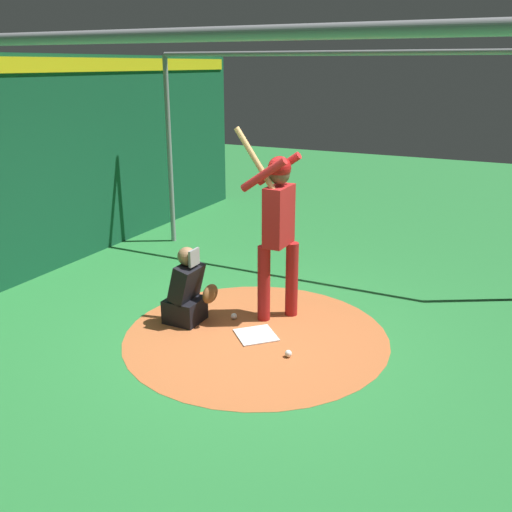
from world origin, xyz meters
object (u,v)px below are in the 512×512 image
object	(u,v)px
batter	(278,221)
baseball_1	(288,353)
baseball_0	(234,316)
home_plate	(256,335)
catcher	(188,293)

from	to	relation	value
batter	baseball_1	bearing A→B (deg)	-58.51
baseball_0	home_plate	bearing A→B (deg)	-32.18
baseball_1	catcher	bearing A→B (deg)	169.16
home_plate	baseball_1	world-z (taller)	baseball_1
catcher	baseball_0	world-z (taller)	catcher
home_plate	baseball_1	bearing A→B (deg)	-28.86
baseball_0	batter	bearing A→B (deg)	34.87
home_plate	batter	world-z (taller)	batter
catcher	baseball_1	distance (m)	1.46
baseball_1	batter	bearing A→B (deg)	121.49
batter	baseball_0	size ratio (longest dim) A/B	30.41
home_plate	catcher	size ratio (longest dim) A/B	0.45
baseball_1	home_plate	bearing A→B (deg)	151.14
baseball_0	baseball_1	distance (m)	1.10
catcher	baseball_1	bearing A→B (deg)	-10.84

